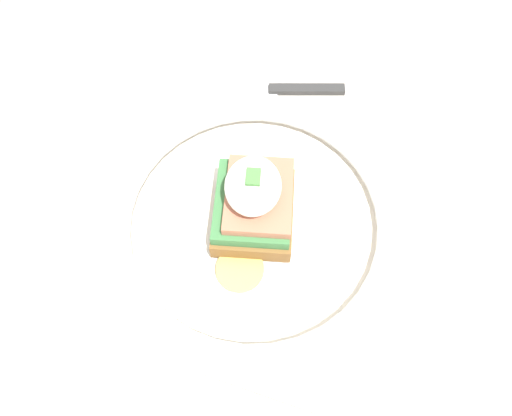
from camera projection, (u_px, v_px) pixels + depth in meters
The scene contains 6 objects.
ground_plane at pixel (264, 355), 1.19m from camera, with size 6.00×6.00×0.00m, color gray.
dining_table at pixel (271, 255), 0.61m from camera, with size 1.07×0.72×0.77m.
plate at pixel (256, 221), 0.48m from camera, with size 0.26×0.26×0.02m.
sandwich at pixel (256, 203), 0.45m from camera, with size 0.12×0.07×0.08m.
fork at pixel (233, 391), 0.42m from camera, with size 0.05×0.14×0.00m.
knife at pixel (279, 90), 0.56m from camera, with size 0.03×0.18×0.01m.
Camera 1 is at (-0.22, 0.00, 1.22)m, focal length 35.00 mm.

